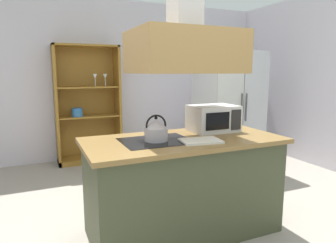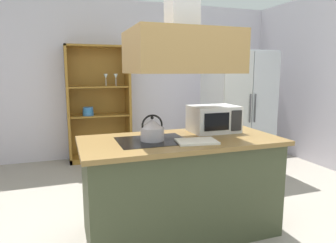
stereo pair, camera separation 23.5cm
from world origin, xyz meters
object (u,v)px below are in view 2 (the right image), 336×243
Objects in this scene: dish_cabinet at (99,110)px; microwave at (214,119)px; refrigerator at (237,111)px; cutting_board at (197,141)px; kettle at (152,130)px.

microwave is (0.84, -2.52, 0.18)m from dish_cabinet.
refrigerator is 5.27× the size of cutting_board.
refrigerator is 2.29m from dish_cabinet.
dish_cabinet reaches higher than cutting_board.
dish_cabinet is at bearing 99.55° from cutting_board.
cutting_board is (0.49, -2.89, 0.06)m from dish_cabinet.
dish_cabinet is 5.63× the size of cutting_board.
dish_cabinet reaches higher than microwave.
refrigerator is at bearing 39.79° from kettle.
kettle is (0.15, -2.70, 0.15)m from dish_cabinet.
dish_cabinet is (-1.94, 1.21, -0.05)m from refrigerator.
cutting_board is at bearing -133.84° from microwave.
refrigerator is at bearing 49.05° from cutting_board.
microwave is at bearing -71.60° from dish_cabinet.
microwave is at bearing -130.09° from refrigerator.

